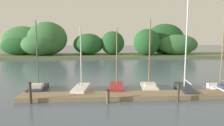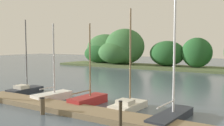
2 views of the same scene
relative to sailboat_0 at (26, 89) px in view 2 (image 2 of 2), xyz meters
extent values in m
cube|color=#847051|center=(8.55, -2.43, -0.17)|extent=(18.94, 1.80, 0.35)
cube|color=#56663D|center=(8.55, 27.54, -0.14)|extent=(54.01, 8.00, 0.40)
ellipsoid|color=#235628|center=(-11.70, 27.97, 1.97)|extent=(6.88, 3.35, 3.82)
ellipsoid|color=#386B38|center=(-6.79, 27.09, 2.32)|extent=(7.54, 5.98, 4.53)
ellipsoid|color=#235628|center=(3.18, 28.04, 2.30)|extent=(6.34, 4.62, 4.49)
ellipsoid|color=#386B38|center=(-10.83, 29.12, 3.08)|extent=(8.89, 3.84, 6.04)
ellipsoid|color=#386B38|center=(-5.33, 27.66, 3.52)|extent=(8.29, 5.24, 6.92)
ellipsoid|color=#235628|center=(8.34, 27.74, 2.55)|extent=(5.00, 3.55, 4.98)
cube|color=#232833|center=(0.00, -0.08, -0.11)|extent=(1.32, 2.99, 0.47)
cube|color=#232833|center=(-0.01, 1.26, -0.13)|extent=(0.72, 0.75, 0.40)
cube|color=beige|center=(0.00, -0.46, 0.28)|extent=(0.98, 0.90, 0.30)
cylinder|color=#4C4C51|center=(0.00, 0.14, 3.05)|extent=(0.09, 0.09, 5.85)
cube|color=white|center=(3.88, -0.73, -0.06)|extent=(1.56, 3.17, 0.56)
cube|color=white|center=(4.07, 0.62, -0.09)|extent=(0.73, 0.84, 0.48)
cylinder|color=#B7B7BC|center=(3.91, -0.51, 2.83)|extent=(0.11, 0.11, 5.20)
cylinder|color=#B7B7BC|center=(3.82, -1.12, 0.64)|extent=(0.27, 1.36, 0.08)
cube|color=maroon|center=(7.03, -0.41, -0.04)|extent=(1.41, 3.08, 0.60)
cube|color=maroon|center=(7.15, 0.93, -0.07)|extent=(0.70, 0.80, 0.51)
cylinder|color=#7F6647|center=(7.05, -0.19, 2.79)|extent=(0.11, 0.11, 5.06)
cylinder|color=#7F6647|center=(6.98, -1.03, 0.66)|extent=(0.24, 1.88, 0.08)
cube|color=silver|center=(10.06, -0.14, -0.12)|extent=(1.49, 2.99, 0.45)
cube|color=silver|center=(10.15, 1.16, -0.14)|extent=(0.76, 0.77, 0.38)
cube|color=beige|center=(10.03, -0.50, 0.25)|extent=(1.03, 0.94, 0.29)
cylinder|color=#7F6647|center=(10.07, 0.08, 3.12)|extent=(0.11, 0.11, 6.03)
cube|color=#232833|center=(13.11, -0.96, -0.11)|extent=(1.52, 4.10, 0.46)
cube|color=#232833|center=(13.29, 0.83, -0.13)|extent=(0.72, 1.06, 0.39)
cylinder|color=silver|center=(13.14, -0.66, 4.02)|extent=(0.12, 0.12, 7.79)
cylinder|color=silver|center=(13.05, -1.61, 0.74)|extent=(0.29, 2.10, 0.08)
cylinder|color=brown|center=(6.11, -3.70, 0.15)|extent=(0.27, 0.27, 0.98)
cylinder|color=black|center=(6.11, -3.70, 0.66)|extent=(0.31, 0.31, 0.04)
cylinder|color=#3D3323|center=(11.49, -3.72, 0.39)|extent=(0.16, 0.16, 1.46)
cylinder|color=black|center=(11.49, -3.72, 1.14)|extent=(0.19, 0.19, 0.04)
camera|label=1|loc=(5.50, -19.91, 5.01)|focal=35.85mm
camera|label=2|loc=(17.03, -13.59, 3.84)|focal=38.38mm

